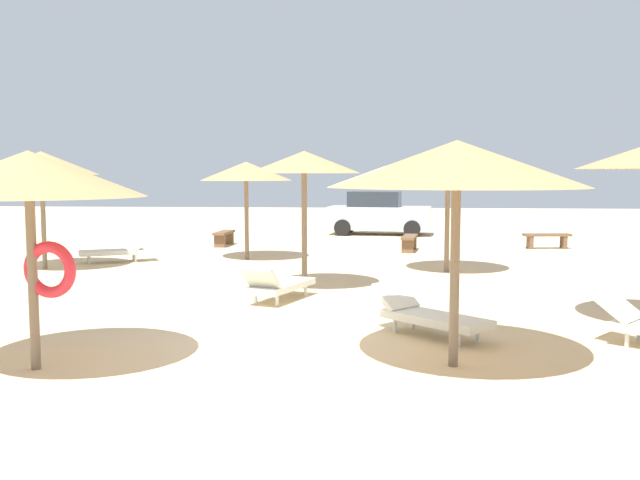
{
  "coord_description": "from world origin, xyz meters",
  "views": [
    {
      "loc": [
        1.01,
        -9.63,
        2.41
      ],
      "look_at": [
        0.0,
        3.0,
        1.2
      ],
      "focal_mm": 39.04,
      "sensor_mm": 36.0,
      "label": 1
    }
  ],
  "objects_px": {
    "bench_1": "(409,240)",
    "bench_2": "(547,238)",
    "lounger_0": "(428,315)",
    "parasol_8": "(29,176)",
    "parasol_6": "(448,172)",
    "parasol_2": "(41,163)",
    "parked_car": "(378,214)",
    "parasol_0": "(457,164)",
    "lounger_4": "(278,285)",
    "parasol_7": "(246,172)",
    "bench_0": "(224,236)",
    "lounger_2": "(117,251)",
    "parasol_4": "(304,163)"
  },
  "relations": [
    {
      "from": "lounger_2",
      "to": "lounger_4",
      "type": "relative_size",
      "value": 1.01
    },
    {
      "from": "parasol_7",
      "to": "lounger_4",
      "type": "height_order",
      "value": "parasol_7"
    },
    {
      "from": "bench_1",
      "to": "bench_2",
      "type": "distance_m",
      "value": 4.6
    },
    {
      "from": "parasol_2",
      "to": "bench_2",
      "type": "distance_m",
      "value": 15.29
    },
    {
      "from": "lounger_4",
      "to": "bench_0",
      "type": "height_order",
      "value": "lounger_4"
    },
    {
      "from": "bench_1",
      "to": "lounger_0",
      "type": "bearing_deg",
      "value": -91.36
    },
    {
      "from": "parasol_0",
      "to": "lounger_2",
      "type": "bearing_deg",
      "value": 129.49
    },
    {
      "from": "lounger_0",
      "to": "parked_car",
      "type": "height_order",
      "value": "parked_car"
    },
    {
      "from": "parasol_2",
      "to": "parked_car",
      "type": "bearing_deg",
      "value": 51.83
    },
    {
      "from": "parasol_4",
      "to": "lounger_2",
      "type": "xyz_separation_m",
      "value": [
        -5.57,
        3.96,
        -2.32
      ]
    },
    {
      "from": "bench_1",
      "to": "parked_car",
      "type": "distance_m",
      "value": 6.06
    },
    {
      "from": "lounger_0",
      "to": "parasol_4",
      "type": "bearing_deg",
      "value": 118.7
    },
    {
      "from": "parasol_7",
      "to": "parasol_8",
      "type": "distance_m",
      "value": 11.22
    },
    {
      "from": "parasol_2",
      "to": "parasol_7",
      "type": "bearing_deg",
      "value": 26.73
    },
    {
      "from": "parasol_7",
      "to": "lounger_4",
      "type": "distance_m",
      "value": 6.99
    },
    {
      "from": "parasol_4",
      "to": "parked_car",
      "type": "xyz_separation_m",
      "value": [
        1.61,
        13.28,
        -1.81
      ]
    },
    {
      "from": "parasol_4",
      "to": "lounger_2",
      "type": "relative_size",
      "value": 1.44
    },
    {
      "from": "parasol_2",
      "to": "parked_car",
      "type": "relative_size",
      "value": 0.71
    },
    {
      "from": "parasol_4",
      "to": "lounger_0",
      "type": "distance_m",
      "value": 5.27
    },
    {
      "from": "parasol_2",
      "to": "lounger_2",
      "type": "height_order",
      "value": "parasol_2"
    },
    {
      "from": "parasol_0",
      "to": "lounger_4",
      "type": "height_order",
      "value": "parasol_0"
    },
    {
      "from": "bench_1",
      "to": "parasol_8",
      "type": "bearing_deg",
      "value": -110.98
    },
    {
      "from": "lounger_0",
      "to": "bench_0",
      "type": "distance_m",
      "value": 13.92
    },
    {
      "from": "parasol_7",
      "to": "parked_car",
      "type": "distance_m",
      "value": 9.35
    },
    {
      "from": "parasol_4",
      "to": "bench_0",
      "type": "height_order",
      "value": "parasol_4"
    },
    {
      "from": "bench_1",
      "to": "bench_2",
      "type": "height_order",
      "value": "same"
    },
    {
      "from": "parasol_8",
      "to": "bench_2",
      "type": "distance_m",
      "value": 17.76
    },
    {
      "from": "lounger_4",
      "to": "parasol_8",
      "type": "bearing_deg",
      "value": -116.02
    },
    {
      "from": "parasol_8",
      "to": "lounger_0",
      "type": "height_order",
      "value": "parasol_8"
    },
    {
      "from": "parasol_6",
      "to": "parked_car",
      "type": "height_order",
      "value": "parasol_6"
    },
    {
      "from": "parasol_0",
      "to": "bench_0",
      "type": "height_order",
      "value": "parasol_0"
    },
    {
      "from": "parasol_7",
      "to": "lounger_0",
      "type": "distance_m",
      "value": 10.27
    },
    {
      "from": "lounger_0",
      "to": "lounger_2",
      "type": "xyz_separation_m",
      "value": [
        -7.84,
        8.12,
        -0.01
      ]
    },
    {
      "from": "bench_0",
      "to": "parasol_7",
      "type": "bearing_deg",
      "value": -68.14
    },
    {
      "from": "parasol_8",
      "to": "lounger_0",
      "type": "relative_size",
      "value": 1.55
    },
    {
      "from": "parasol_8",
      "to": "parasol_6",
      "type": "bearing_deg",
      "value": 56.9
    },
    {
      "from": "lounger_2",
      "to": "parasol_6",
      "type": "bearing_deg",
      "value": -7.82
    },
    {
      "from": "parasol_7",
      "to": "bench_1",
      "type": "xyz_separation_m",
      "value": [
        4.68,
        2.44,
        -2.13
      ]
    },
    {
      "from": "parasol_6",
      "to": "parasol_7",
      "type": "height_order",
      "value": "parasol_7"
    },
    {
      "from": "lounger_0",
      "to": "bench_1",
      "type": "xyz_separation_m",
      "value": [
        0.27,
        11.46,
        0.03
      ]
    },
    {
      "from": "parasol_2",
      "to": "bench_0",
      "type": "height_order",
      "value": "parasol_2"
    },
    {
      "from": "bench_1",
      "to": "parasol_7",
      "type": "bearing_deg",
      "value": -152.42
    },
    {
      "from": "parasol_7",
      "to": "lounger_0",
      "type": "bearing_deg",
      "value": -63.95
    },
    {
      "from": "parasol_4",
      "to": "bench_1",
      "type": "distance_m",
      "value": 8.07
    },
    {
      "from": "bench_2",
      "to": "parked_car",
      "type": "height_order",
      "value": "parked_car"
    },
    {
      "from": "parasol_2",
      "to": "bench_1",
      "type": "xyz_separation_m",
      "value": [
        9.43,
        4.84,
        -2.32
      ]
    },
    {
      "from": "bench_2",
      "to": "parked_car",
      "type": "bearing_deg",
      "value": 137.95
    },
    {
      "from": "lounger_0",
      "to": "bench_1",
      "type": "distance_m",
      "value": 11.47
    },
    {
      "from": "lounger_0",
      "to": "lounger_4",
      "type": "bearing_deg",
      "value": 134.99
    },
    {
      "from": "parasol_0",
      "to": "bench_0",
      "type": "distance_m",
      "value": 15.64
    }
  ]
}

